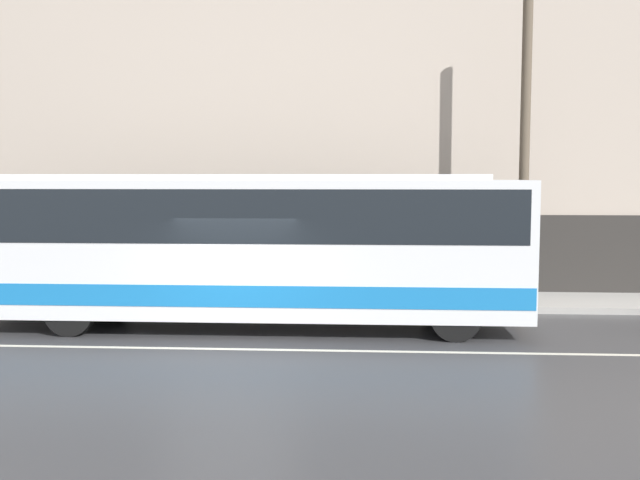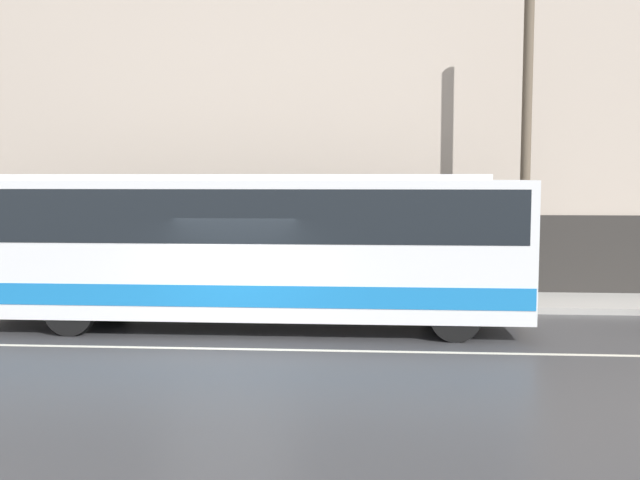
% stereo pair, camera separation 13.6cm
% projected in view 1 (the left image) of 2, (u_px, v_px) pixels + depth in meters
% --- Properties ---
extents(ground_plane, '(60.00, 60.00, 0.00)m').
position_uv_depth(ground_plane, '(229.00, 349.00, 13.82)').
color(ground_plane, '#38383A').
extents(sidewalk, '(60.00, 2.49, 0.16)m').
position_uv_depth(sidewalk, '(266.00, 299.00, 19.03)').
color(sidewalk, '#A09E99').
rests_on(sidewalk, ground_plane).
extents(building_facade, '(60.00, 0.35, 9.17)m').
position_uv_depth(building_facade, '(272.00, 138.00, 20.02)').
color(building_facade, '#B7A899').
rests_on(building_facade, ground_plane).
extents(lane_stripe, '(54.00, 0.14, 0.01)m').
position_uv_depth(lane_stripe, '(229.00, 349.00, 13.82)').
color(lane_stripe, beige).
rests_on(lane_stripe, ground_plane).
extents(transit_bus, '(12.04, 2.59, 3.39)m').
position_uv_depth(transit_bus, '(249.00, 242.00, 15.72)').
color(transit_bus, white).
rests_on(transit_bus, ground_plane).
extents(utility_pole_near, '(0.25, 0.25, 7.86)m').
position_uv_depth(utility_pole_near, '(525.00, 147.00, 17.65)').
color(utility_pole_near, brown).
rests_on(utility_pole_near, sidewalk).
extents(pedestrian_waiting, '(0.36, 0.36, 1.59)m').
position_uv_depth(pedestrian_waiting, '(109.00, 264.00, 19.94)').
color(pedestrian_waiting, '#1E5933').
rests_on(pedestrian_waiting, sidewalk).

